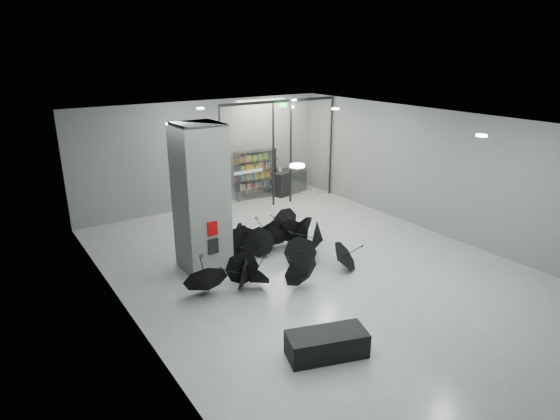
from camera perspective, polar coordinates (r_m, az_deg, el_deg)
room at (r=12.04m, az=5.20°, el=4.83°), size 14.00×14.02×4.01m
column at (r=12.65m, az=-9.57°, el=1.36°), size 1.20×1.20×4.00m
fire_cabinet at (r=12.33m, az=-8.19°, el=-2.24°), size 0.28×0.04×0.38m
info_panel at (r=12.52m, az=-8.09°, el=-4.37°), size 0.30×0.03×0.42m
exit_sign at (r=17.47m, az=0.37°, el=12.58°), size 0.30×0.06×0.15m
glass_partition at (r=17.89m, az=-0.03°, el=7.42°), size 5.06×0.08×4.00m
bench at (r=9.68m, az=5.70°, el=-15.87°), size 1.72×1.14×0.51m
bookshelf at (r=19.02m, az=-2.94°, el=4.37°), size 1.80×0.58×1.95m
shop_counter at (r=19.76m, az=1.02°, el=3.49°), size 1.75×1.03×0.98m
umbrella_cluster at (r=13.43m, az=-0.62°, el=-5.05°), size 5.32×4.38×1.29m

